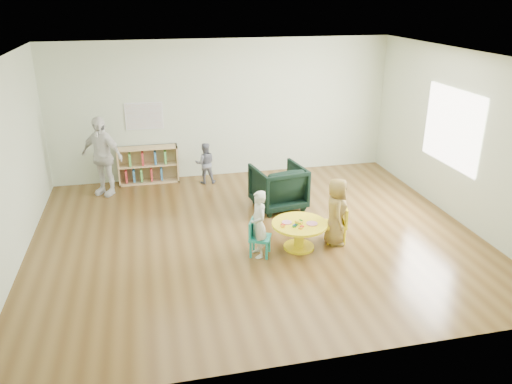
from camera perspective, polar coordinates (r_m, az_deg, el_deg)
room at (r=7.40m, az=0.04°, el=8.22°), size 7.10×7.00×2.80m
activity_table at (r=7.58m, az=4.97°, el=-4.43°), size 0.84×0.84×0.46m
kid_chair_left at (r=7.37m, az=0.15°, el=-5.10°), size 0.39×0.39×0.56m
kid_chair_right at (r=7.86m, az=9.46°, el=-3.52°), size 0.37×0.37×0.58m
bookshelf at (r=10.40m, az=-12.28°, el=3.05°), size 1.20×0.30×0.75m
alphabet_poster at (r=10.25m, az=-12.67°, el=8.48°), size 0.74×0.01×0.54m
armchair at (r=8.94m, az=2.56°, el=0.61°), size 0.98×1.00×0.79m
child_left at (r=7.25m, az=0.28°, el=-3.69°), size 0.28×0.40×1.02m
child_right at (r=7.70m, az=9.17°, el=-2.22°), size 0.46×0.59×1.06m
toddler at (r=10.14m, az=-5.83°, el=3.30°), size 0.43×0.35×0.84m
adult_caretaker at (r=9.86m, az=-17.21°, el=3.94°), size 0.95×0.81×1.52m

